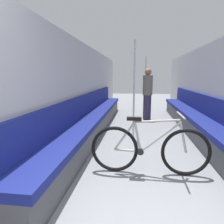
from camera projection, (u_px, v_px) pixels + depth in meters
The scene contains 8 objects.
wall_left at pixel (83, 89), 4.77m from camera, with size 0.10×10.81×2.11m, color #B2B2B7.
wall_right at pixel (213, 90), 4.40m from camera, with size 0.10×10.81×2.11m, color #B2B2B7.
bench_seat_row_left at pixel (94, 120), 4.85m from camera, with size 0.48×6.76×0.93m.
bench_seat_row_right at pixel (198, 123), 4.55m from camera, with size 0.48×6.76×0.93m.
bicycle at pixel (149, 149), 2.76m from camera, with size 1.64×0.46×0.86m.
grab_pole_near at pixel (134, 92), 4.26m from camera, with size 0.08×0.08×2.09m.
grab_pole_far at pixel (145, 85), 7.70m from camera, with size 0.08×0.08×2.09m.
passenger_standing at pixel (147, 94), 6.21m from camera, with size 0.30×0.30×1.59m.
Camera 1 is at (-0.18, -0.86, 1.35)m, focal length 32.00 mm.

